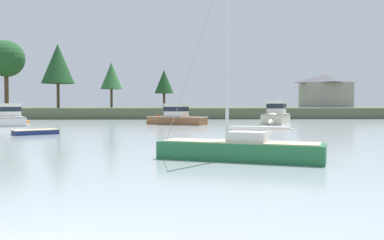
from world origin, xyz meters
TOP-DOWN VIEW (x-y plane):
  - far_shore_bank at (0.00, 85.46)m, footprint 208.52×53.59m
  - dinghy_navy at (-7.77, 26.42)m, footprint 3.47×3.08m
  - sailboat_green at (5.07, 11.40)m, footprint 6.62×3.95m
  - cruiser_white at (-15.38, 41.03)m, footprint 5.79×8.03m
  - cruiser_cream at (14.40, 42.86)m, footprint 5.40×8.64m
  - cruiser_wood at (2.33, 41.87)m, footprint 7.65×5.56m
  - mooring_buoy_orange at (-15.61, 47.59)m, footprint 0.48×0.48m
  - shore_tree_left_mid at (0.60, 85.99)m, footprint 4.19×4.19m
  - shore_tree_far_left at (-10.12, 81.15)m, footprint 4.45×4.45m
  - shore_tree_center_left at (-30.72, 79.73)m, footprint 7.28×7.28m
  - shore_tree_far_right at (-17.28, 67.67)m, footprint 5.57×5.57m
  - cottage_near_water at (34.82, 81.60)m, footprint 9.92×8.10m

SIDE VIEW (x-z plane):
  - mooring_buoy_orange at x=-15.61m, z-range -0.18..0.35m
  - dinghy_navy at x=-7.77m, z-range -0.12..0.38m
  - sailboat_green at x=5.07m, z-range -4.08..4.48m
  - cruiser_wood at x=2.33m, z-range -1.50..2.58m
  - cruiser_white at x=-15.38m, z-range -1.55..2.67m
  - cruiser_cream at x=14.40m, z-range -1.62..2.92m
  - far_shore_bank at x=0.00m, z-range 0.00..1.71m
  - cottage_near_water at x=34.82m, z-range 1.82..8.86m
  - shore_tree_left_mid at x=0.60m, z-range 3.19..11.38m
  - shore_tree_far_left at x=-10.12m, z-range 3.56..12.79m
  - shore_tree_far_right at x=-17.28m, z-range 3.78..14.79m
  - shore_tree_center_left at x=-30.72m, z-range 4.69..18.08m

